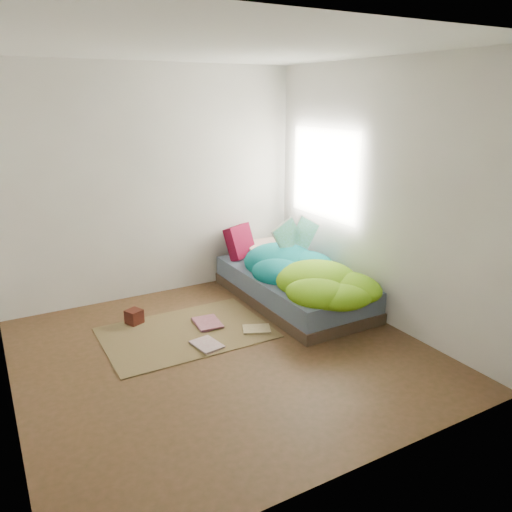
% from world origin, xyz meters
% --- Properties ---
extents(ground, '(3.50, 3.50, 0.00)m').
position_xyz_m(ground, '(0.00, 0.00, 0.00)').
color(ground, '#433319').
rests_on(ground, ground).
extents(room_walls, '(3.54, 3.54, 2.62)m').
position_xyz_m(room_walls, '(0.01, 0.01, 1.63)').
color(room_walls, silver).
rests_on(room_walls, ground).
extents(bed, '(1.00, 2.00, 0.34)m').
position_xyz_m(bed, '(1.22, 0.72, 0.17)').
color(bed, '#3C3220').
rests_on(bed, ground).
extents(duvet, '(0.96, 1.84, 0.34)m').
position_xyz_m(duvet, '(1.22, 0.50, 0.51)').
color(duvet, '#076E73').
rests_on(duvet, bed).
extents(rug, '(1.60, 1.10, 0.01)m').
position_xyz_m(rug, '(-0.15, 0.55, 0.01)').
color(rug, brown).
rests_on(rug, ground).
extents(pillow_floral, '(0.57, 0.38, 0.12)m').
position_xyz_m(pillow_floral, '(1.36, 1.53, 0.40)').
color(pillow_floral, white).
rests_on(pillow_floral, bed).
extents(pillow_magenta, '(0.41, 0.29, 0.40)m').
position_xyz_m(pillow_magenta, '(0.98, 1.54, 0.54)').
color(pillow_magenta, '#480417').
rests_on(pillow_magenta, bed).
extents(open_book, '(0.51, 0.11, 0.31)m').
position_xyz_m(open_book, '(1.38, 0.90, 0.83)').
color(open_book, '#297D35').
rests_on(open_book, duvet).
extents(wooden_box, '(0.19, 0.19, 0.14)m').
position_xyz_m(wooden_box, '(-0.54, 1.01, 0.08)').
color(wooden_box, black).
rests_on(wooden_box, rug).
extents(floor_book_a, '(0.26, 0.33, 0.02)m').
position_xyz_m(floor_book_a, '(-0.20, 0.17, 0.02)').
color(floor_book_a, beige).
rests_on(floor_book_a, rug).
extents(floor_book_b, '(0.28, 0.36, 0.03)m').
position_xyz_m(floor_book_b, '(-0.02, 0.62, 0.03)').
color(floor_book_b, '#AF6582').
rests_on(floor_book_b, rug).
extents(floor_book_c, '(0.33, 0.29, 0.02)m').
position_xyz_m(floor_book_c, '(0.44, 0.16, 0.02)').
color(floor_book_c, tan).
rests_on(floor_book_c, rug).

